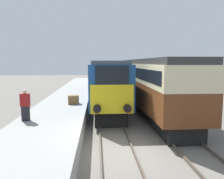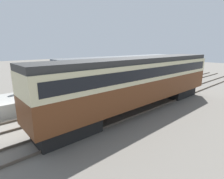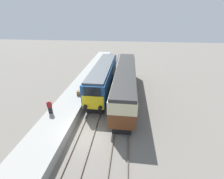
% 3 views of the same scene
% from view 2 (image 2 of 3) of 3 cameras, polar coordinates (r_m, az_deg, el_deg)
% --- Properties ---
extents(ground_plane, '(120.00, 120.00, 0.00)m').
position_cam_2_polar(ground_plane, '(12.97, -31.36, -10.75)').
color(ground_plane, slate).
extents(platform_left, '(3.50, 50.00, 1.02)m').
position_cam_2_polar(platform_left, '(18.55, -8.86, -0.21)').
color(platform_left, gray).
rests_on(platform_left, ground_plane).
extents(rails_near_track, '(1.51, 60.00, 0.14)m').
position_cam_2_polar(rails_near_track, '(14.48, -11.62, -6.18)').
color(rails_near_track, '#4C4238').
rests_on(rails_near_track, ground_plane).
extents(rails_far_track, '(1.50, 60.00, 0.14)m').
position_cam_2_polar(rails_far_track, '(11.85, -3.14, -10.52)').
color(rails_far_track, '#4C4238').
rests_on(rails_far_track, ground_plane).
extents(locomotive, '(2.70, 14.92, 4.04)m').
position_cam_2_polar(locomotive, '(17.29, 4.21, 4.81)').
color(locomotive, black).
rests_on(locomotive, ground_plane).
extents(passenger_carriage, '(2.75, 17.01, 4.18)m').
position_cam_2_polar(passenger_carriage, '(13.70, 9.21, 3.39)').
color(passenger_carriage, black).
rests_on(passenger_carriage, ground_plane).
extents(person_on_platform, '(0.44, 0.26, 1.58)m').
position_cam_2_polar(person_on_platform, '(17.01, -28.30, 1.47)').
color(person_on_platform, black).
rests_on(person_on_platform, platform_left).
extents(luggage_crate, '(0.70, 0.56, 0.60)m').
position_cam_2_polar(luggage_crate, '(16.89, -12.11, 1.09)').
color(luggage_crate, brown).
rests_on(luggage_crate, platform_left).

